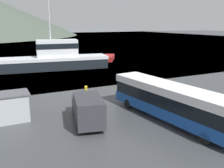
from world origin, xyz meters
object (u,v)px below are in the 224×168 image
object	(u,v)px
dock_kiosk	(9,107)
small_boat	(108,58)
tour_bus	(170,101)
storage_bin	(191,95)
delivery_van	(88,108)
fishing_boat	(48,59)

from	to	relation	value
dock_kiosk	small_boat	xyz separation A→B (m)	(22.64, 28.01, -0.70)
tour_bus	storage_bin	distance (m)	6.79
delivery_van	small_boat	xyz separation A→B (m)	(16.92, 31.40, -0.74)
delivery_van	fishing_boat	xyz separation A→B (m)	(2.50, 25.94, 0.63)
delivery_van	fishing_boat	distance (m)	26.07
delivery_van	dock_kiosk	bearing A→B (deg)	162.52
dock_kiosk	small_boat	world-z (taller)	dock_kiosk
tour_bus	storage_bin	size ratio (longest dim) A/B	8.67
small_boat	delivery_van	bearing A→B (deg)	93.81
fishing_boat	storage_bin	xyz separation A→B (m)	(9.66, -25.01, -1.28)
tour_bus	fishing_boat	xyz separation A→B (m)	(-3.95, 28.51, 0.15)
tour_bus	fishing_boat	size ratio (longest dim) A/B	0.57
dock_kiosk	storage_bin	bearing A→B (deg)	-7.80
tour_bus	delivery_van	size ratio (longest dim) A/B	2.08
storage_bin	small_boat	size ratio (longest dim) A/B	0.23
fishing_boat	storage_bin	bearing A→B (deg)	-151.40
storage_bin	small_boat	distance (m)	30.83
tour_bus	fishing_boat	bearing A→B (deg)	91.27
fishing_boat	dock_kiosk	world-z (taller)	fishing_boat
tour_bus	small_boat	size ratio (longest dim) A/B	1.97
delivery_van	dock_kiosk	distance (m)	6.65
fishing_boat	storage_bin	size ratio (longest dim) A/B	15.13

